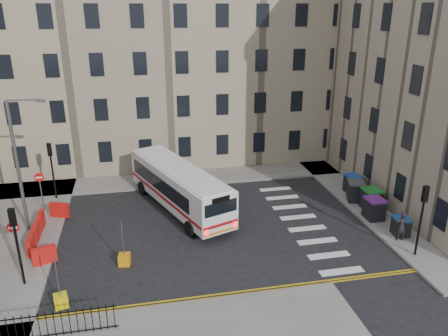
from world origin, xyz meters
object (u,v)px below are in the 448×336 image
object	(u,v)px
wheelie_bin_e	(353,184)
pedestrian	(401,226)
wheelie_bin_d	(356,191)
wheelie_bin_b	(374,208)
wheelie_bin_a	(401,226)
streetlamp	(17,165)
bollard_yellow	(125,259)
bollard_chevron	(61,301)
bus	(179,185)
wheelie_bin_c	(372,199)

from	to	relation	value
wheelie_bin_e	pedestrian	xyz separation A→B (m)	(-0.63, -7.07, 0.22)
wheelie_bin_d	wheelie_bin_e	size ratio (longest dim) A/B	1.20
wheelie_bin_b	wheelie_bin_d	bearing A→B (deg)	85.62
wheelie_bin_a	streetlamp	bearing A→B (deg)	172.66
bollard_yellow	bollard_chevron	bearing A→B (deg)	-133.67
bus	wheelie_bin_e	xyz separation A→B (m)	(12.80, -0.15, -0.88)
pedestrian	wheelie_bin_c	bearing A→B (deg)	-98.39
streetlamp	bollard_yellow	bearing A→B (deg)	-40.60
wheelie_bin_a	wheelie_bin_c	bearing A→B (deg)	94.59
bollard_chevron	wheelie_bin_e	bearing A→B (deg)	25.49
bus	pedestrian	xyz separation A→B (m)	(12.17, -7.22, -0.66)
wheelie_bin_c	bollard_yellow	distance (m)	16.65
streetlamp	wheelie_bin_c	world-z (taller)	streetlamp
wheelie_bin_d	bollard_chevron	xyz separation A→B (m)	(-18.77, -7.81, -0.57)
wheelie_bin_d	wheelie_bin_c	bearing A→B (deg)	-56.61
wheelie_bin_d	bus	bearing A→B (deg)	-168.12
wheelie_bin_e	pedestrian	world-z (taller)	pedestrian
wheelie_bin_d	bollard_chevron	distance (m)	20.34
wheelie_bin_b	pedestrian	world-z (taller)	pedestrian
wheelie_bin_a	wheelie_bin_e	distance (m)	6.51
wheelie_bin_d	bollard_yellow	size ratio (longest dim) A/B	2.64
streetlamp	pedestrian	world-z (taller)	streetlamp
wheelie_bin_c	bollard_yellow	world-z (taller)	wheelie_bin_c
wheelie_bin_b	wheelie_bin_e	size ratio (longest dim) A/B	1.06
wheelie_bin_a	bollard_chevron	xyz separation A→B (m)	(-19.05, -2.69, -0.42)
wheelie_bin_b	wheelie_bin_c	world-z (taller)	wheelie_bin_c
bus	wheelie_bin_d	size ratio (longest dim) A/B	6.93
wheelie_bin_a	wheelie_bin_d	distance (m)	5.13
streetlamp	wheelie_bin_e	distance (m)	22.59
wheelie_bin_e	wheelie_bin_b	bearing A→B (deg)	-106.01
streetlamp	wheelie_bin_b	xyz separation A→B (m)	(21.59, -3.01, -3.49)
streetlamp	wheelie_bin_c	distance (m)	22.49
bus	wheelie_bin_a	world-z (taller)	bus
wheelie_bin_b	wheelie_bin_d	size ratio (longest dim) A/B	0.88
wheelie_bin_d	bollard_yellow	distance (m)	16.65
bus	wheelie_bin_e	world-z (taller)	bus
pedestrian	bollard_chevron	xyz separation A→B (m)	(-18.66, -2.13, -0.74)
bus	wheelie_bin_c	distance (m)	13.05
bus	pedestrian	bearing A→B (deg)	-51.33
bollard_yellow	bollard_chevron	size ratio (longest dim) A/B	1.00
bus	wheelie_bin_a	bearing A→B (deg)	-48.57
streetlamp	wheelie_bin_e	world-z (taller)	streetlamp
bollard_chevron	wheelie_bin_a	bearing A→B (deg)	8.03
streetlamp	wheelie_bin_a	size ratio (longest dim) A/B	7.22
streetlamp	wheelie_bin_a	distance (m)	22.97
wheelie_bin_a	bollard_yellow	bearing A→B (deg)	-174.85
streetlamp	bus	distance (m)	9.94
bus	wheelie_bin_b	size ratio (longest dim) A/B	7.87
wheelie_bin_e	wheelie_bin_c	bearing A→B (deg)	-99.26
bus	bollard_yellow	size ratio (longest dim) A/B	18.26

